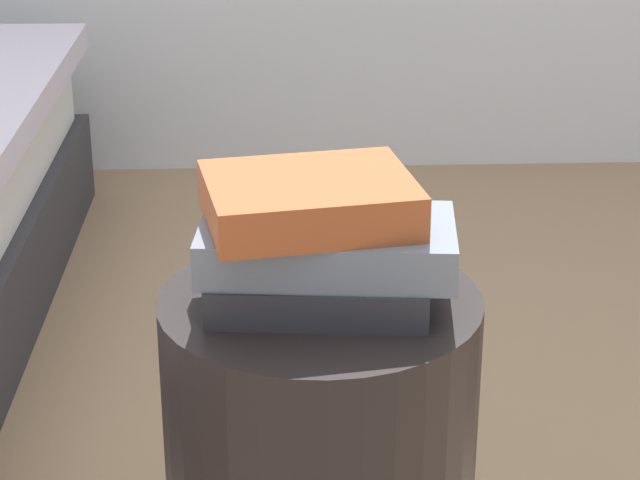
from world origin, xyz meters
TOP-DOWN VIEW (x-y plane):
  - book_charcoal at (0.00, 0.01)m, footprint 0.26×0.21m
  - book_slate at (0.01, -0.01)m, footprint 0.30×0.18m
  - book_rust at (-0.01, 0.00)m, footprint 0.25×0.21m

SIDE VIEW (x-z plane):
  - book_charcoal at x=0.00m, z-range 0.54..0.59m
  - book_slate at x=0.01m, z-range 0.59..0.64m
  - book_rust at x=-0.01m, z-range 0.64..0.69m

